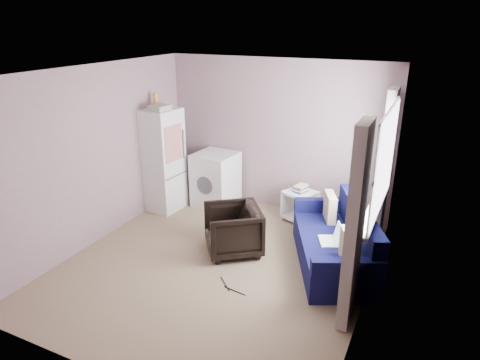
{
  "coord_description": "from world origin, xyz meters",
  "views": [
    {
      "loc": [
        2.37,
        -4.32,
        3.06
      ],
      "look_at": [
        0.05,
        0.6,
        1.0
      ],
      "focal_mm": 32.0,
      "sensor_mm": 36.0,
      "label": 1
    }
  ],
  "objects_px": {
    "side_table": "(300,203)",
    "sofa": "(337,245)",
    "armchair": "(233,228)",
    "washing_machine": "(216,178)",
    "fridge": "(162,159)"
  },
  "relations": [
    {
      "from": "armchair",
      "to": "sofa",
      "type": "height_order",
      "value": "sofa"
    },
    {
      "from": "armchair",
      "to": "side_table",
      "type": "height_order",
      "value": "armchair"
    },
    {
      "from": "armchair",
      "to": "washing_machine",
      "type": "xyz_separation_m",
      "value": [
        -0.98,
        1.33,
        0.11
      ]
    },
    {
      "from": "sofa",
      "to": "armchair",
      "type": "bearing_deg",
      "value": 166.96
    },
    {
      "from": "armchair",
      "to": "fridge",
      "type": "distance_m",
      "value": 1.99
    },
    {
      "from": "washing_machine",
      "to": "sofa",
      "type": "height_order",
      "value": "washing_machine"
    },
    {
      "from": "side_table",
      "to": "armchair",
      "type": "bearing_deg",
      "value": -110.93
    },
    {
      "from": "side_table",
      "to": "sofa",
      "type": "xyz_separation_m",
      "value": [
        0.85,
        -1.09,
        0.01
      ]
    },
    {
      "from": "fridge",
      "to": "armchair",
      "type": "bearing_deg",
      "value": -21.07
    },
    {
      "from": "side_table",
      "to": "sofa",
      "type": "relative_size",
      "value": 0.3
    },
    {
      "from": "washing_machine",
      "to": "fridge",
      "type": "bearing_deg",
      "value": -141.87
    },
    {
      "from": "washing_machine",
      "to": "side_table",
      "type": "distance_m",
      "value": 1.52
    },
    {
      "from": "fridge",
      "to": "sofa",
      "type": "bearing_deg",
      "value": -5.42
    },
    {
      "from": "fridge",
      "to": "washing_machine",
      "type": "xyz_separation_m",
      "value": [
        0.75,
        0.49,
        -0.38
      ]
    },
    {
      "from": "side_table",
      "to": "sofa",
      "type": "height_order",
      "value": "sofa"
    }
  ]
}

